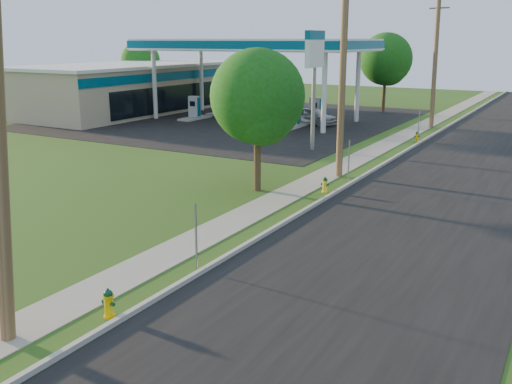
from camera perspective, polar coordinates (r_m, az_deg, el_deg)
ground_plane at (r=13.79m, az=-17.30°, el=-13.20°), size 140.00×140.00×0.00m
road at (r=19.69m, az=14.44°, el=-4.30°), size 8.00×120.00×0.02m
curb at (r=21.00m, az=3.91°, el=-2.44°), size 0.15×120.00×0.15m
sidewalk at (r=21.80m, az=-0.22°, el=-1.91°), size 1.50×120.00×0.03m
forecourt at (r=47.74m, az=-2.28°, el=7.37°), size 26.00×28.00×0.02m
utility_pole_mid at (r=26.93m, az=8.67°, el=11.85°), size 1.40×0.32×9.80m
utility_pole_far at (r=44.17m, az=17.48°, el=12.33°), size 1.40×0.32×9.50m
sign_post_near at (r=16.10m, az=-6.01°, el=-4.53°), size 0.05×0.04×2.00m
sign_post_mid at (r=26.21m, az=9.26°, el=3.02°), size 0.05×0.04×2.00m
sign_post_far at (r=37.71m, az=15.95°, el=6.27°), size 0.05×0.04×2.00m
gas_canopy at (r=46.29m, az=-0.19°, el=14.45°), size 18.18×9.18×6.40m
fuel_pump_nw at (r=47.41m, az=-6.17°, el=8.10°), size 1.20×3.20×1.90m
fuel_pump_ne at (r=42.77m, az=3.72°, el=7.41°), size 1.20×3.20×1.90m
fuel_pump_sw at (r=50.67m, az=-3.49°, el=8.61°), size 1.20×3.20×1.90m
fuel_pump_se at (r=46.36m, az=5.94°, el=7.96°), size 1.20×3.20×1.90m
convenience_store at (r=54.15m, az=-12.35°, el=10.20°), size 10.40×22.40×4.25m
price_pylon at (r=33.49m, az=5.88°, el=13.35°), size 0.34×2.04×6.85m
tree_verge at (r=24.02m, az=0.27°, el=9.13°), size 4.00×4.00×6.06m
tree_lot at (r=52.82m, az=12.93°, el=12.63°), size 4.61×4.61×6.98m
tree_back at (r=62.63m, az=-11.44°, el=12.56°), size 4.08×4.08×6.19m
hydrant_near at (r=14.09m, az=-14.53°, el=-10.72°), size 0.38×0.34×0.74m
hydrant_mid at (r=24.58m, az=6.90°, el=0.72°), size 0.36×0.32×0.69m
hydrant_far at (r=38.06m, az=15.81°, el=5.34°), size 0.35×0.31×0.69m
car_silver at (r=44.43m, az=5.69°, el=7.59°), size 4.20×2.45×1.34m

